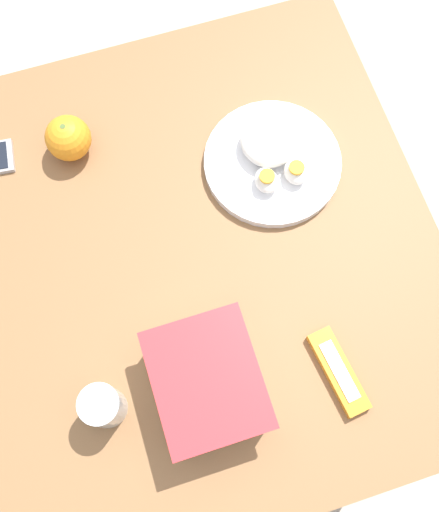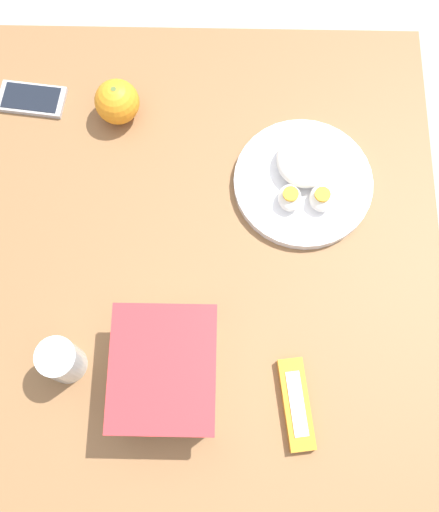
{
  "view_description": "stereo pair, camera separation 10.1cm",
  "coord_description": "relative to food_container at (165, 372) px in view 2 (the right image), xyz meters",
  "views": [
    {
      "loc": [
        -0.33,
        0.06,
        1.72
      ],
      "look_at": [
        -0.03,
        -0.03,
        0.75
      ],
      "focal_mm": 42.0,
      "sensor_mm": 36.0,
      "label": 1
    },
    {
      "loc": [
        -0.34,
        -0.04,
        1.72
      ],
      "look_at": [
        -0.03,
        -0.03,
        0.75
      ],
      "focal_mm": 42.0,
      "sensor_mm": 36.0,
      "label": 2
    }
  ],
  "objects": [
    {
      "name": "rice_plate",
      "position": [
        0.35,
        -0.23,
        -0.02
      ],
      "size": [
        0.25,
        0.25,
        0.06
      ],
      "color": "white",
      "rests_on": "table"
    },
    {
      "name": "food_container",
      "position": [
        0.0,
        0.0,
        0.0
      ],
      "size": [
        0.2,
        0.16,
        0.09
      ],
      "color": "white",
      "rests_on": "table"
    },
    {
      "name": "table",
      "position": [
        0.22,
        -0.05,
        -0.17
      ],
      "size": [
        0.92,
        0.84,
        0.72
      ],
      "color": "brown",
      "rests_on": "ground_plane"
    },
    {
      "name": "orange_fruit",
      "position": [
        0.49,
        0.11,
        -0.0
      ],
      "size": [
        0.08,
        0.08,
        0.08
      ],
      "color": "orange",
      "rests_on": "table"
    },
    {
      "name": "drinking_glass",
      "position": [
        0.01,
        0.16,
        0.0
      ],
      "size": [
        0.06,
        0.06,
        0.09
      ],
      "color": "silver",
      "rests_on": "table"
    },
    {
      "name": "cell_phone",
      "position": [
        0.51,
        0.28,
        -0.04
      ],
      "size": [
        0.08,
        0.13,
        0.01
      ],
      "color": "#ADADB2",
      "rests_on": "table"
    },
    {
      "name": "ground_plane",
      "position": [
        0.22,
        -0.05,
        -0.76
      ],
      "size": [
        10.0,
        10.0,
        0.0
      ],
      "primitive_type": "plane",
      "color": "#B2A899"
    },
    {
      "name": "candy_bar",
      "position": [
        -0.04,
        -0.21,
        -0.03
      ],
      "size": [
        0.15,
        0.06,
        0.02
      ],
      "color": "orange",
      "rests_on": "table"
    }
  ]
}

